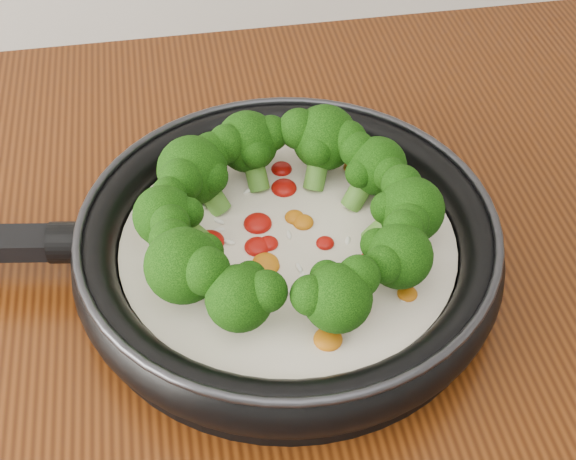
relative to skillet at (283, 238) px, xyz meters
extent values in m
cylinder|color=black|center=(0.00, 0.00, -0.03)|extent=(0.39, 0.39, 0.01)
torus|color=black|center=(0.00, 0.00, -0.01)|extent=(0.41, 0.41, 0.04)
torus|color=#2D2D33|center=(0.00, 0.00, 0.02)|extent=(0.40, 0.40, 0.01)
cylinder|color=black|center=(-0.18, 0.03, 0.00)|extent=(0.04, 0.04, 0.04)
cylinder|color=white|center=(0.00, 0.00, -0.01)|extent=(0.32, 0.32, 0.02)
ellipsoid|color=#A30C07|center=(0.01, 0.06, 0.00)|extent=(0.03, 0.03, 0.01)
ellipsoid|color=#A30C07|center=(-0.01, 0.00, 0.00)|extent=(0.02, 0.02, 0.01)
ellipsoid|color=#BE620C|center=(-0.02, -0.03, 0.00)|extent=(0.02, 0.02, 0.01)
ellipsoid|color=#A30C07|center=(0.03, -0.01, 0.00)|extent=(0.02, 0.02, 0.01)
ellipsoid|color=#A30C07|center=(-0.02, -0.01, 0.00)|extent=(0.03, 0.03, 0.01)
ellipsoid|color=#BE620C|center=(-0.02, -0.03, 0.00)|extent=(0.03, 0.03, 0.01)
ellipsoid|color=#A30C07|center=(0.03, -0.08, 0.00)|extent=(0.03, 0.03, 0.01)
ellipsoid|color=#A30C07|center=(-0.03, -0.05, 0.00)|extent=(0.03, 0.03, 0.01)
ellipsoid|color=#BE620C|center=(0.02, -0.11, 0.00)|extent=(0.03, 0.03, 0.01)
ellipsoid|color=#A30C07|center=(-0.11, 0.04, 0.00)|extent=(0.03, 0.03, 0.01)
ellipsoid|color=#A30C07|center=(0.04, -0.08, 0.00)|extent=(0.03, 0.03, 0.01)
ellipsoid|color=#BE620C|center=(0.09, -0.08, 0.00)|extent=(0.02, 0.02, 0.01)
ellipsoid|color=#A30C07|center=(-0.02, 0.02, 0.00)|extent=(0.03, 0.03, 0.01)
ellipsoid|color=#A30C07|center=(-0.08, -0.03, 0.00)|extent=(0.04, 0.04, 0.01)
ellipsoid|color=#BE620C|center=(0.01, 0.02, 0.00)|extent=(0.02, 0.02, 0.01)
ellipsoid|color=#A30C07|center=(0.07, -0.04, 0.00)|extent=(0.03, 0.03, 0.01)
ellipsoid|color=#A30C07|center=(0.01, 0.09, 0.00)|extent=(0.03, 0.03, 0.01)
ellipsoid|color=#BE620C|center=(0.02, 0.02, 0.00)|extent=(0.03, 0.03, 0.01)
ellipsoid|color=#A30C07|center=(-0.05, 0.09, 0.00)|extent=(0.03, 0.03, 0.01)
ellipsoid|color=#A30C07|center=(-0.06, 0.01, 0.00)|extent=(0.03, 0.03, 0.01)
ellipsoid|color=#BE620C|center=(0.08, 0.08, 0.00)|extent=(0.03, 0.03, 0.01)
ellipsoid|color=#A30C07|center=(0.10, -0.02, 0.00)|extent=(0.03, 0.03, 0.01)
ellipsoid|color=white|center=(-0.05, 0.03, 0.00)|extent=(0.01, 0.01, 0.00)
ellipsoid|color=white|center=(0.07, -0.03, 0.00)|extent=(0.01, 0.01, 0.00)
ellipsoid|color=white|center=(-0.02, 0.00, 0.00)|extent=(0.01, 0.01, 0.00)
ellipsoid|color=white|center=(0.03, -0.01, 0.00)|extent=(0.01, 0.01, 0.00)
ellipsoid|color=white|center=(-0.04, 0.00, 0.00)|extent=(0.01, 0.01, 0.00)
ellipsoid|color=white|center=(0.06, 0.03, 0.00)|extent=(0.01, 0.01, 0.00)
ellipsoid|color=white|center=(0.00, -0.06, 0.00)|extent=(0.01, 0.01, 0.00)
ellipsoid|color=white|center=(0.05, -0.01, 0.00)|extent=(0.01, 0.01, 0.00)
ellipsoid|color=white|center=(0.01, -0.04, 0.00)|extent=(0.01, 0.01, 0.00)
ellipsoid|color=white|center=(0.01, 0.00, 0.00)|extent=(0.00, 0.01, 0.00)
ellipsoid|color=white|center=(0.01, 0.06, 0.00)|extent=(0.01, 0.01, 0.00)
ellipsoid|color=white|center=(-0.05, 0.02, 0.00)|extent=(0.01, 0.00, 0.00)
ellipsoid|color=white|center=(0.01, -0.03, 0.00)|extent=(0.01, 0.01, 0.00)
ellipsoid|color=white|center=(-0.06, 0.05, 0.00)|extent=(0.01, 0.01, 0.00)
ellipsoid|color=white|center=(0.06, -0.07, 0.00)|extent=(0.01, 0.01, 0.00)
ellipsoid|color=white|center=(0.08, -0.08, 0.00)|extent=(0.01, 0.01, 0.00)
ellipsoid|color=white|center=(-0.02, 0.06, 0.00)|extent=(0.01, 0.01, 0.00)
ellipsoid|color=white|center=(0.05, 0.08, 0.00)|extent=(0.01, 0.01, 0.00)
cylinder|color=#599330|center=(0.08, -0.02, 0.01)|extent=(0.04, 0.02, 0.04)
sphere|color=black|center=(0.10, -0.02, 0.03)|extent=(0.06, 0.06, 0.05)
sphere|color=black|center=(0.10, 0.00, 0.04)|extent=(0.04, 0.04, 0.03)
sphere|color=black|center=(0.09, -0.04, 0.04)|extent=(0.04, 0.04, 0.03)
sphere|color=black|center=(0.08, -0.02, 0.04)|extent=(0.03, 0.03, 0.03)
cylinder|color=#599330|center=(0.07, 0.03, 0.01)|extent=(0.04, 0.03, 0.04)
sphere|color=black|center=(0.09, 0.04, 0.03)|extent=(0.06, 0.06, 0.05)
sphere|color=black|center=(0.08, 0.06, 0.04)|extent=(0.04, 0.04, 0.03)
sphere|color=black|center=(0.09, 0.02, 0.04)|extent=(0.03, 0.03, 0.03)
sphere|color=black|center=(0.07, 0.03, 0.03)|extent=(0.03, 0.03, 0.03)
cylinder|color=#599330|center=(0.04, 0.07, 0.01)|extent=(0.03, 0.04, 0.04)
sphere|color=black|center=(0.05, 0.09, 0.03)|extent=(0.07, 0.07, 0.06)
sphere|color=black|center=(0.03, 0.09, 0.04)|extent=(0.04, 0.04, 0.04)
sphere|color=black|center=(0.07, 0.07, 0.04)|extent=(0.04, 0.04, 0.03)
sphere|color=black|center=(0.04, 0.07, 0.04)|extent=(0.03, 0.03, 0.03)
cylinder|color=#599330|center=(-0.01, 0.08, 0.01)|extent=(0.03, 0.04, 0.04)
sphere|color=black|center=(-0.02, 0.09, 0.03)|extent=(0.06, 0.06, 0.06)
sphere|color=black|center=(-0.03, 0.08, 0.04)|extent=(0.04, 0.04, 0.03)
sphere|color=black|center=(0.01, 0.09, 0.04)|extent=(0.04, 0.04, 0.03)
sphere|color=black|center=(-0.01, 0.07, 0.03)|extent=(0.03, 0.03, 0.03)
cylinder|color=#599330|center=(-0.05, 0.05, 0.01)|extent=(0.04, 0.04, 0.04)
sphere|color=black|center=(-0.07, 0.06, 0.03)|extent=(0.07, 0.07, 0.06)
sphere|color=black|center=(-0.08, 0.04, 0.04)|extent=(0.04, 0.04, 0.04)
sphere|color=black|center=(-0.05, 0.08, 0.04)|extent=(0.04, 0.04, 0.04)
sphere|color=black|center=(-0.05, 0.05, 0.03)|extent=(0.03, 0.03, 0.03)
cylinder|color=#599330|center=(-0.08, 0.01, 0.01)|extent=(0.04, 0.02, 0.04)
sphere|color=black|center=(-0.10, 0.01, 0.03)|extent=(0.06, 0.06, 0.05)
sphere|color=black|center=(-0.09, -0.01, 0.04)|extent=(0.04, 0.04, 0.03)
sphere|color=black|center=(-0.09, 0.03, 0.04)|extent=(0.03, 0.03, 0.03)
sphere|color=black|center=(-0.08, 0.01, 0.04)|extent=(0.03, 0.03, 0.03)
cylinder|color=#599330|center=(-0.07, -0.04, 0.01)|extent=(0.04, 0.03, 0.04)
sphere|color=black|center=(-0.08, -0.05, 0.03)|extent=(0.07, 0.07, 0.06)
sphere|color=black|center=(-0.07, -0.07, 0.04)|extent=(0.04, 0.04, 0.04)
sphere|color=black|center=(-0.09, -0.03, 0.04)|extent=(0.04, 0.04, 0.03)
sphere|color=black|center=(-0.07, -0.04, 0.04)|extent=(0.03, 0.03, 0.03)
cylinder|color=#599330|center=(-0.04, -0.07, 0.01)|extent=(0.03, 0.04, 0.04)
sphere|color=black|center=(-0.05, -0.09, 0.03)|extent=(0.06, 0.06, 0.05)
sphere|color=black|center=(-0.03, -0.09, 0.04)|extent=(0.04, 0.04, 0.03)
sphere|color=black|center=(-0.06, -0.07, 0.04)|extent=(0.03, 0.03, 0.03)
sphere|color=black|center=(-0.04, -0.07, 0.03)|extent=(0.03, 0.03, 0.03)
cylinder|color=#599330|center=(0.02, -0.08, 0.01)|extent=(0.03, 0.04, 0.04)
sphere|color=black|center=(0.02, -0.10, 0.03)|extent=(0.06, 0.06, 0.05)
sphere|color=black|center=(0.04, -0.09, 0.04)|extent=(0.04, 0.04, 0.03)
sphere|color=black|center=(0.00, -0.10, 0.04)|extent=(0.03, 0.03, 0.03)
sphere|color=black|center=(0.02, -0.08, 0.04)|extent=(0.03, 0.03, 0.03)
cylinder|color=#599330|center=(0.06, -0.05, 0.01)|extent=(0.04, 0.04, 0.04)
sphere|color=black|center=(0.08, -0.07, 0.03)|extent=(0.06, 0.06, 0.05)
sphere|color=black|center=(0.09, -0.05, 0.04)|extent=(0.04, 0.04, 0.03)
sphere|color=black|center=(0.06, -0.08, 0.04)|extent=(0.03, 0.03, 0.03)
sphere|color=black|center=(0.06, -0.05, 0.04)|extent=(0.03, 0.03, 0.03)
camera|label=1|loc=(-0.08, -0.46, 0.47)|focal=49.25mm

